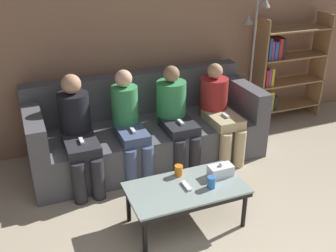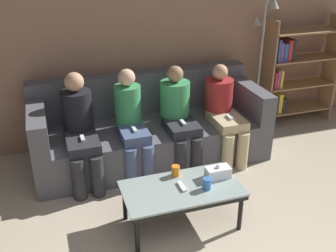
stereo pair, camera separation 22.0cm
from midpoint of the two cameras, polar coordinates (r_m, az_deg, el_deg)
The scene contains 13 objects.
wall_back at distance 4.69m, azimuth -7.15°, elevation 12.84°, with size 12.00×0.06×2.60m.
couch at distance 4.51m, azimuth -4.62°, elevation -0.68°, with size 2.58×0.98×0.92m.
coffee_table at distance 3.43m, azimuth 0.80°, elevation -9.42°, with size 1.02×0.55×0.39m.
cup_near_left at distance 3.38m, azimuth 4.44°, elevation -8.17°, with size 0.07×0.07×0.10m.
cup_near_right at distance 3.54m, azimuth -0.24°, elevation -6.50°, with size 0.08×0.08×0.10m.
tissue_box at distance 3.55m, azimuth 5.89°, elevation -6.48°, with size 0.22×0.12×0.13m.
game_remote at distance 3.40m, azimuth 0.80°, elevation -8.71°, with size 0.04×0.15×0.02m.
bookshelf at distance 5.53m, azimuth 14.99°, elevation 7.77°, with size 1.02×0.32×1.43m.
standing_lamp at distance 5.02m, azimuth 11.09°, elevation 10.41°, with size 0.31×0.26×1.71m.
seated_person_left_end at distance 4.03m, azimuth -14.48°, elevation -0.49°, with size 0.31×0.72×1.13m.
seated_person_mid_left at distance 4.13m, azimuth -7.21°, elevation 0.50°, with size 0.31×0.64×1.12m.
seated_person_mid_right at distance 4.28m, azimuth -0.42°, elevation 1.76°, with size 0.33×0.67×1.10m.
seated_person_right_end at distance 4.48m, azimuth 6.00°, elevation 2.46°, with size 0.32×0.71×1.06m.
Camera 1 is at (-1.28, -0.94, 2.32)m, focal length 42.00 mm.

